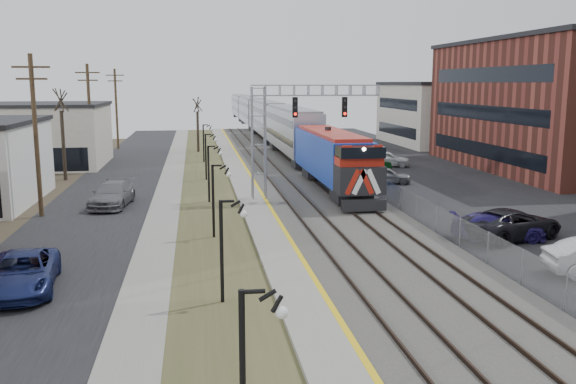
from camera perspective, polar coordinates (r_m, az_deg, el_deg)
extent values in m
cube|color=black|center=(50.28, -16.15, 0.34)|extent=(7.00, 120.00, 0.04)
cube|color=gray|center=(49.89, -11.02, 0.50)|extent=(2.00, 120.00, 0.08)
cube|color=#424726|center=(49.85, -7.58, 0.58)|extent=(4.00, 120.00, 0.06)
cube|color=gray|center=(49.98, -4.14, 0.77)|extent=(2.00, 120.00, 0.24)
cube|color=#595651|center=(50.62, 1.51, 0.89)|extent=(8.00, 120.00, 0.20)
cube|color=black|center=(54.04, 14.14, 1.09)|extent=(16.00, 120.00, 0.04)
cube|color=gold|center=(50.03, -3.14, 0.94)|extent=(0.24, 120.00, 0.01)
cube|color=#2D2119|center=(50.18, -1.58, 1.01)|extent=(0.08, 120.00, 0.15)
cube|color=#2D2119|center=(50.38, 0.11, 1.06)|extent=(0.08, 120.00, 0.15)
cube|color=#2D2119|center=(50.72, 2.35, 1.11)|extent=(0.08, 120.00, 0.15)
cube|color=#2D2119|center=(51.03, 4.00, 1.15)|extent=(0.08, 120.00, 0.15)
cube|color=#1639B5|center=(46.52, 4.26, 3.00)|extent=(3.00, 17.00, 4.25)
cube|color=black|center=(38.48, 7.12, -1.24)|extent=(2.80, 0.50, 0.70)
cube|color=#A4A7AE|center=(66.30, 0.33, 5.63)|extent=(3.00, 22.00, 5.33)
cube|color=#A4A7AE|center=(88.84, -2.00, 6.78)|extent=(3.00, 22.00, 5.33)
cube|color=#A4A7AE|center=(111.48, -3.38, 7.46)|extent=(3.00, 22.00, 5.33)
cube|color=#A4A7AE|center=(134.18, -4.30, 7.90)|extent=(3.00, 22.00, 5.33)
cube|color=gray|center=(42.60, -2.77, 4.42)|extent=(1.00, 1.00, 8.00)
cube|color=gray|center=(42.99, 2.57, 9.48)|extent=(9.00, 0.80, 0.80)
cube|color=black|center=(42.30, 0.66, 7.92)|extent=(0.35, 0.25, 1.40)
cube|color=black|center=(43.01, 5.31, 7.92)|extent=(0.35, 0.25, 1.40)
cylinder|color=black|center=(13.70, -4.27, -17.04)|extent=(0.14, 0.14, 4.00)
cylinder|color=black|center=(23.04, -6.23, -5.65)|extent=(0.14, 0.14, 4.00)
cylinder|color=black|center=(32.77, -7.01, -0.91)|extent=(0.14, 0.14, 4.00)
cylinder|color=black|center=(42.63, -7.43, 1.64)|extent=(0.14, 0.14, 4.00)
cylinder|color=black|center=(52.54, -7.70, 3.24)|extent=(0.14, 0.14, 4.00)
cylinder|color=black|center=(64.47, -7.91, 4.51)|extent=(0.14, 0.14, 4.00)
cylinder|color=#4C3823|center=(40.46, -22.52, 4.78)|extent=(0.28, 0.28, 10.00)
cylinder|color=#4C3823|center=(60.03, -18.04, 6.57)|extent=(0.28, 0.28, 10.00)
cylinder|color=#4C3823|center=(79.81, -15.76, 7.46)|extent=(0.28, 0.28, 10.00)
cube|color=gray|center=(51.41, 6.13, 1.77)|extent=(0.04, 120.00, 1.60)
cube|color=beige|center=(66.36, -22.82, 4.84)|extent=(14.00, 12.00, 6.00)
cube|color=brown|center=(64.46, 24.27, 7.28)|extent=(16.00, 26.00, 12.00)
cube|color=beige|center=(86.61, 15.17, 7.00)|extent=(16.00, 18.00, 8.00)
cylinder|color=#382D23|center=(55.54, -20.27, 4.09)|extent=(0.30, 0.30, 5.95)
cylinder|color=#382D23|center=(74.39, -8.43, 5.59)|extent=(0.30, 0.30, 4.90)
imported|color=black|center=(34.68, 20.18, -2.86)|extent=(6.41, 4.53, 1.62)
imported|color=navy|center=(34.23, 19.06, -3.14)|extent=(5.19, 2.95, 1.42)
imported|color=slate|center=(51.03, 9.22, 1.50)|extent=(4.27, 2.49, 1.36)
imported|color=#0C3D14|center=(58.01, 7.88, 2.53)|extent=(4.11, 2.85, 1.28)
imported|color=navy|center=(26.74, -23.60, -7.00)|extent=(3.12, 5.70, 1.51)
imported|color=slate|center=(42.72, -16.12, -0.27)|extent=(2.89, 5.83, 1.63)
imported|color=silver|center=(61.47, 9.18, 3.06)|extent=(4.94, 2.90, 1.58)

